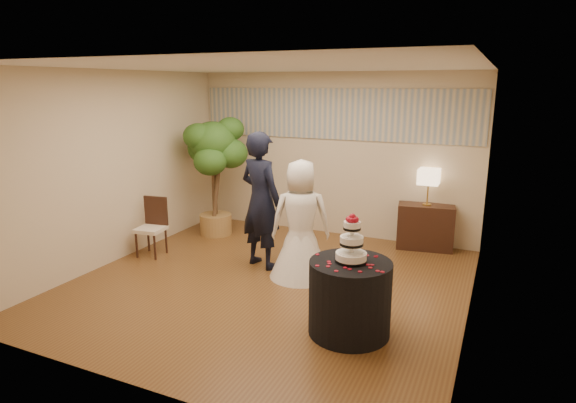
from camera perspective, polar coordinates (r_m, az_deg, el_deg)
The scene contains 15 objects.
floor at distance 6.53m, azimuth -2.28°, elevation -9.66°, with size 5.00×5.00×0.00m, color brown.
ceiling at distance 6.00m, azimuth -2.54°, elevation 15.69°, with size 5.00×5.00×0.00m, color white.
wall_back at distance 8.39m, azimuth 5.33°, elevation 5.51°, with size 5.00×0.06×2.80m, color beige.
wall_front at distance 4.11m, azimuth -18.32°, elevation -3.91°, with size 5.00×0.06×2.80m, color beige.
wall_left at distance 7.56m, azimuth -19.62°, elevation 3.86°, with size 0.06×5.00×2.80m, color beige.
wall_right at distance 5.49m, azimuth 21.61°, elevation 0.18°, with size 0.06×5.00×2.80m, color beige.
mural_border at distance 8.30m, azimuth 5.39°, elevation 10.28°, with size 4.90×0.02×0.85m, color #A6A69B.
groom at distance 6.85m, azimuth -3.23°, elevation 0.12°, with size 0.72×0.47×1.97m, color black.
bride at distance 6.49m, azimuth 1.53°, elevation -2.14°, with size 0.86×0.86×1.64m, color white.
cake_table at distance 5.21m, azimuth 7.33°, elevation -11.25°, with size 0.87×0.87×0.81m, color black.
wedding_cake at distance 4.97m, azimuth 7.56°, elevation -4.31°, with size 0.33×0.33×0.52m, color white, non-canonical shape.
console at distance 8.04m, azimuth 15.96°, elevation -2.91°, with size 0.87×0.39×0.73m, color black.
table_lamp at distance 7.88m, azimuth 16.27°, elevation 1.65°, with size 0.32×0.32×0.58m, color beige, non-canonical shape.
ficus_tree at distance 8.43m, azimuth -8.75°, elevation 3.01°, with size 1.00×1.00×2.09m, color #2C561B, non-canonical shape.
side_chair at distance 7.69m, azimuth -15.99°, elevation -2.98°, with size 0.41×0.43×0.90m, color black, non-canonical shape.
Camera 1 is at (2.71, -5.35, 2.60)m, focal length 30.00 mm.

